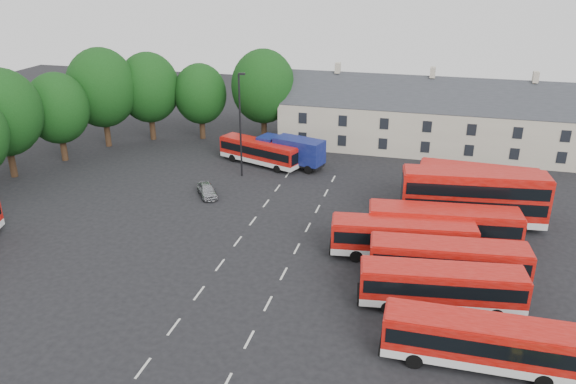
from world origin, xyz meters
name	(u,v)px	position (x,y,z in m)	size (l,w,h in m)	color
ground	(229,253)	(0.00, 0.00, 0.00)	(140.00, 140.00, 0.00)	black
lane_markings	(267,245)	(2.50, 2.00, 0.01)	(5.15, 33.80, 0.01)	beige
treeline	(115,99)	(-20.74, 19.36, 6.68)	(29.92, 32.59, 12.01)	black
terrace_houses	(428,120)	(14.00, 30.00, 3.86)	(35.70, 7.13, 10.06)	beige
bus_row_a	(479,339)	(18.22, -8.91, 1.81)	(10.64, 2.53, 3.00)	silver
bus_row_b	(442,284)	(16.12, -3.56, 1.80)	(10.81, 3.80, 2.99)	silver
bus_row_c	(448,259)	(16.54, -0.13, 1.87)	(11.19, 3.68, 3.11)	silver
bus_row_d	(403,236)	(13.17, 2.72, 1.84)	(11.09, 3.93, 3.07)	silver
bus_row_e	(443,224)	(16.15, 5.36, 2.00)	(12.01, 4.02, 3.33)	silver
bus_dd_south	(473,195)	(18.51, 10.03, 2.81)	(12.26, 4.11, 4.93)	silver
bus_dd_north	(477,185)	(19.00, 13.55, 2.42)	(10.46, 2.91, 4.24)	silver
bus_north	(260,151)	(-3.81, 20.23, 1.66)	(9.97, 5.42, 2.77)	silver
box_truck	(291,150)	(-0.24, 20.55, 1.88)	(8.01, 4.46, 3.35)	black
silver_car	(207,190)	(-6.08, 10.25, 0.63)	(1.49, 3.70, 1.26)	#999AA0
lamppost	(240,123)	(-4.60, 16.38, 5.85)	(0.76, 0.38, 10.97)	black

